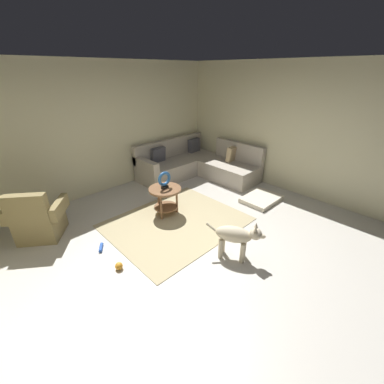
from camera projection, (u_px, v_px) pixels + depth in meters
The scene contains 12 objects.
ground_plane at pixel (198, 246), 4.00m from camera, with size 6.00×6.00×0.10m, color beige.
wall_back at pixel (100, 130), 5.27m from camera, with size 6.00×0.12×2.70m, color beige.
wall_right at pixel (297, 130), 5.22m from camera, with size 0.12×6.00×2.70m, color beige.
area_rug at pixel (176, 222), 4.52m from camera, with size 2.30×1.90×0.01m, color tan.
sectional_couch at pixel (197, 165), 6.39m from camera, with size 2.20×2.25×0.88m.
armchair at pixel (38, 220), 3.99m from camera, with size 1.00×0.96×0.88m.
side_table at pixel (165, 194), 4.62m from camera, with size 0.60×0.60×0.54m.
torus_sculpture at pixel (164, 180), 4.49m from camera, with size 0.28×0.08×0.33m.
dog_bed_mat at pixel (261, 199), 5.25m from camera, with size 0.80×0.60×0.09m, color beige.
dog at pixel (236, 236), 3.52m from camera, with size 0.45×0.77×0.63m.
dog_toy_ball at pixel (119, 266), 3.44m from camera, with size 0.11×0.11×0.11m, color orange.
dog_toy_rope at pixel (101, 247), 3.85m from camera, with size 0.05×0.05×0.20m, color blue.
Camera 1 is at (-2.30, -2.23, 2.50)m, focal length 23.29 mm.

